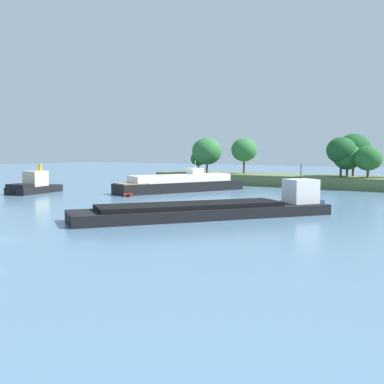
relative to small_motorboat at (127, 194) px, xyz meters
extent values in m
cube|color=#566B3D|center=(12.48, 37.05, 0.84)|extent=(63.14, 12.26, 2.23)
cylinder|color=#513823|center=(-10.87, 36.74, 2.81)|extent=(0.44, 0.44, 1.70)
ellipsoid|color=#235B28|center=(-10.87, 36.74, 5.15)|extent=(3.72, 3.72, 3.35)
cylinder|color=#513823|center=(-7.20, 34.81, 3.08)|extent=(0.44, 0.44, 2.25)
ellipsoid|color=#2D6B33|center=(-7.20, 34.81, 6.94)|extent=(6.84, 6.84, 6.16)
cylinder|color=#513823|center=(1.68, 36.28, 3.45)|extent=(0.44, 0.44, 2.99)
ellipsoid|color=#2D6B33|center=(1.68, 36.28, 7.24)|extent=(5.72, 5.72, 5.15)
cylinder|color=#513823|center=(23.73, 34.75, 3.40)|extent=(0.44, 0.44, 2.89)
ellipsoid|color=#194C23|center=(23.73, 34.75, 7.10)|extent=(5.65, 5.65, 5.08)
cylinder|color=#513823|center=(24.67, 35.65, 2.80)|extent=(0.44, 0.44, 1.69)
ellipsoid|color=#235B28|center=(24.67, 35.65, 5.85)|extent=(5.51, 5.51, 4.96)
cylinder|color=#513823|center=(24.73, 39.31, 3.25)|extent=(0.44, 0.44, 2.58)
ellipsoid|color=#194C23|center=(24.73, 39.31, 7.30)|extent=(6.90, 6.90, 6.21)
cylinder|color=#513823|center=(28.95, 34.21, 2.78)|extent=(0.44, 0.44, 1.65)
ellipsoid|color=#235B28|center=(28.95, 34.21, 5.65)|extent=(5.13, 5.13, 4.61)
cube|color=maroon|center=(-0.01, 0.01, -0.03)|extent=(4.34, 3.93, 0.50)
cube|color=white|center=(-0.27, 0.23, 0.47)|extent=(0.83, 0.86, 0.50)
cube|color=black|center=(1.83, -1.51, 0.01)|extent=(0.42, 0.43, 0.56)
cube|color=black|center=(2.52, 11.44, 0.60)|extent=(13.25, 25.05, 1.75)
cube|color=white|center=(2.52, 11.44, 2.13)|extent=(10.65, 19.66, 1.30)
cube|color=white|center=(3.61, 14.36, 3.33)|extent=(2.86, 3.00, 1.10)
cube|color=#937551|center=(-0.99, 2.09, 1.56)|extent=(5.61, 5.72, 0.16)
cylinder|color=silver|center=(3.61, 14.36, 4.58)|extent=(0.10, 0.10, 1.40)
cube|color=navy|center=(29.34, 5.93, -0.06)|extent=(1.57, 4.40, 0.42)
cube|color=beige|center=(29.33, 6.26, 0.40)|extent=(0.77, 0.51, 0.50)
cube|color=black|center=(29.36, 3.59, 0.01)|extent=(0.32, 0.28, 0.56)
cube|color=black|center=(-16.49, -5.40, 0.33)|extent=(6.38, 11.03, 1.21)
cube|color=black|center=(-15.63, -8.93, 1.24)|extent=(4.22, 3.68, 0.60)
cube|color=beige|center=(-16.56, -5.11, 2.24)|extent=(3.41, 4.15, 2.60)
cylinder|color=gold|center=(-16.85, -3.89, 4.14)|extent=(0.70, 0.70, 1.20)
cylinder|color=black|center=(-15.24, -10.54, 0.45)|extent=(0.75, 0.46, 0.70)
cube|color=black|center=(24.31, -14.01, 0.30)|extent=(21.35, 27.27, 1.15)
cube|color=black|center=(23.46, -15.25, 1.13)|extent=(15.68, 19.59, 0.50)
cube|color=white|center=(31.30, -3.87, 2.28)|extent=(4.50, 4.48, 2.80)
cylinder|color=#333338|center=(31.30, -3.87, 4.58)|extent=(0.12, 0.12, 1.80)
cube|color=black|center=(16.30, -25.64, 0.36)|extent=(4.17, 3.26, 1.04)
camera|label=1|loc=(52.93, -57.23, 7.02)|focal=44.67mm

